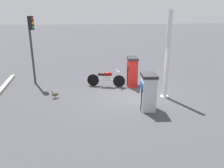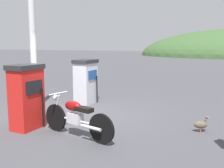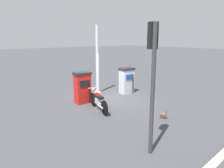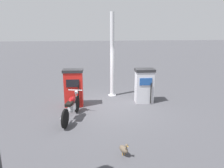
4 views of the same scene
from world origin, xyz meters
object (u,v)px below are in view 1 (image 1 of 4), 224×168
object	(u,v)px
fuel_pump_far	(148,92)
wandering_duck	(55,94)
motorcycle_near_pump	(107,78)
roadside_traffic_light	(32,39)
fuel_pump_near	(132,71)
canopy_support_pole	(167,57)

from	to	relation	value
fuel_pump_far	wandering_duck	distance (m)	4.50
motorcycle_near_pump	roadside_traffic_light	world-z (taller)	roadside_traffic_light
fuel_pump_far	wandering_duck	size ratio (longest dim) A/B	3.84
fuel_pump_near	fuel_pump_far	xyz separation A→B (m)	(0.00, 3.17, -0.03)
fuel_pump_near	roadside_traffic_light	size ratio (longest dim) A/B	0.43
fuel_pump_near	roadside_traffic_light	bearing A→B (deg)	-11.69
motorcycle_near_pump	fuel_pump_near	bearing A→B (deg)	177.63
fuel_pump_far	canopy_support_pole	distance (m)	2.12
fuel_pump_near	roadside_traffic_light	world-z (taller)	roadside_traffic_light
fuel_pump_far	motorcycle_near_pump	world-z (taller)	fuel_pump_far
motorcycle_near_pump	canopy_support_pole	distance (m)	3.60
canopy_support_pole	fuel_pump_far	bearing A→B (deg)	46.46
fuel_pump_far	roadside_traffic_light	distance (m)	7.14
motorcycle_near_pump	canopy_support_pole	xyz separation A→B (m)	(-2.65, 1.94, 1.48)
wandering_duck	canopy_support_pole	bearing A→B (deg)	174.47
motorcycle_near_pump	fuel_pump_far	bearing A→B (deg)	113.85
motorcycle_near_pump	canopy_support_pole	bearing A→B (deg)	143.78
wandering_duck	canopy_support_pole	size ratio (longest dim) A/B	0.10
roadside_traffic_light	canopy_support_pole	xyz separation A→B (m)	(-6.65, 3.00, -0.61)
fuel_pump_far	canopy_support_pole	world-z (taller)	canopy_support_pole
fuel_pump_near	motorcycle_near_pump	world-z (taller)	fuel_pump_near
fuel_pump_near	canopy_support_pole	size ratio (longest dim) A/B	0.40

